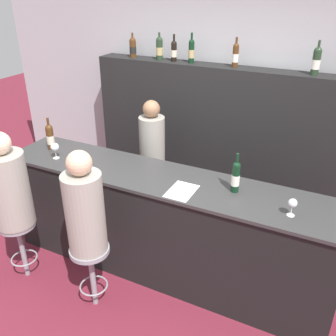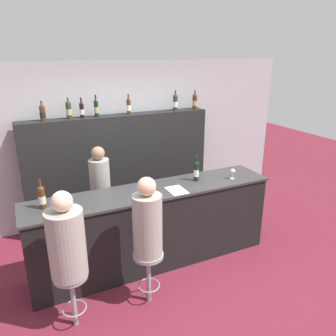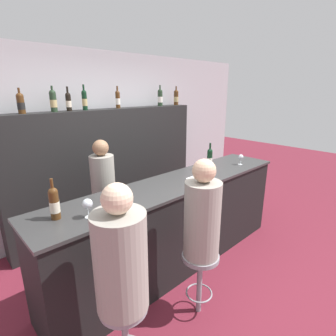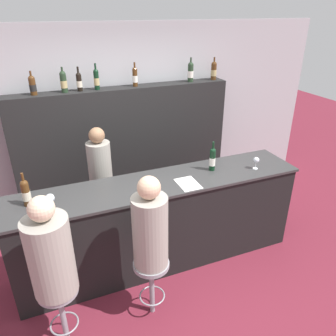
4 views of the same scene
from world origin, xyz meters
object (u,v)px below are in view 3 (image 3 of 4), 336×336
Objects in this scene: wine_bottle_backbar_1 at (53,101)px; bar_stool_right at (200,268)px; guest_seated_left at (120,257)px; wine_glass_0 at (87,204)px; wine_bottle_backbar_0 at (21,103)px; wine_glass_1 at (241,157)px; wine_bottle_counter_0 at (54,203)px; wine_bottle_backbar_6 at (176,97)px; wine_bottle_backbar_4 at (118,99)px; wine_bottle_backbar_5 at (160,97)px; guest_seated_right at (202,215)px; bartender at (105,204)px; wine_bottle_counter_1 at (210,159)px; wine_bottle_backbar_3 at (85,100)px; bar_stool_left at (124,321)px; wine_bottle_backbar_2 at (68,101)px.

bar_stool_right is at bearing -79.36° from wine_bottle_backbar_1.
guest_seated_left is (-0.45, -2.05, -0.92)m from wine_bottle_backbar_1.
wine_bottle_backbar_0 is at bearing 89.17° from wine_glass_0.
wine_glass_1 is 1.74m from bar_stool_right.
wine_bottle_backbar_6 reaches higher than wine_bottle_counter_0.
wine_glass_1 is at bearing -57.25° from wine_bottle_backbar_4.
wine_bottle_backbar_1 is at bearing 100.64° from bar_stool_right.
wine_bottle_backbar_5 is 2.05× the size of wine_glass_0.
guest_seated_right reaches higher than bartender.
wine_bottle_counter_1 is 1.04× the size of wine_bottle_backbar_5.
guest_seated_right is at bearing -35.97° from wine_glass_0.
wine_bottle_backbar_5 is at bearing -0.00° from wine_bottle_backbar_1.
bar_stool_right is at bearing -35.97° from wine_glass_0.
wine_bottle_backbar_3 is 1.05× the size of wine_bottle_backbar_4.
wine_bottle_backbar_6 reaches higher than bar_stool_left.
bartender is (-0.15, 1.41, 0.22)m from bar_stool_right.
guest_seated_left is at bearing -115.87° from bartender.
wine_bottle_backbar_4 reaches higher than wine_bottle_backbar_1.
wine_bottle_backbar_5 is at bearing 29.93° from wine_bottle_counter_0.
guest_seated_right reaches higher than bar_stool_left.
wine_bottle_backbar_5 reaches higher than bar_stool_right.
wine_bottle_backbar_5 is 2.05m from bartender.
wine_bottle_counter_0 is 1.04× the size of wine_bottle_backbar_3.
bartender is at bearing 149.24° from wine_bottle_counter_1.
wine_bottle_backbar_2 is at bearing 60.00° from wine_bottle_counter_0.
wine_bottle_backbar_3 is 0.22× the size of bartender.
wine_bottle_backbar_1 is at bearing 109.87° from bartender.
wine_bottle_backbar_4 is at bearing -0.00° from wine_bottle_backbar_3.
wine_bottle_backbar_4 is 0.50× the size of bar_stool_left.
wine_bottle_backbar_6 is 1.96× the size of wine_glass_0.
wine_bottle_counter_0 is at bearing 100.54° from guest_seated_left.
wine_bottle_backbar_5 is 0.37m from wine_bottle_backbar_6.
wine_bottle_backbar_5 is at bearing 0.00° from wine_bottle_backbar_4.
guest_seated_right is at bearing -159.51° from wine_glass_1.
wine_glass_0 is at bearing -131.04° from wine_bottle_backbar_4.
wine_bottle_backbar_0 reaches higher than guest_seated_right.
wine_glass_0 is at bearing -104.38° from wine_bottle_backbar_1.
bartender is (0.62, 0.85, -0.48)m from wine_glass_0.
wine_bottle_backbar_0 is 0.32× the size of guest_seated_right.
wine_bottle_counter_0 is 1.22m from guest_seated_right.
guest_seated_right reaches higher than wine_bottle_counter_1.
wine_bottle_counter_1 is 1.81m from wine_bottle_backbar_3.
wine_bottle_backbar_6 is (2.69, 1.33, 0.73)m from wine_bottle_counter_0.
wine_bottle_backbar_0 is at bearing 87.55° from bar_stool_left.
wine_bottle_backbar_6 is at bearing 18.97° from bartender.
wine_bottle_backbar_6 is (2.47, -0.00, 0.01)m from wine_bottle_backbar_0.
wine_bottle_backbar_5 is at bearing 43.20° from guest_seated_left.
wine_bottle_backbar_1 is 0.19m from wine_bottle_backbar_2.
guest_seated_left is (-2.18, -2.05, -0.92)m from wine_bottle_backbar_5.
guest_seated_right is at bearing -130.02° from wine_bottle_backbar_6.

